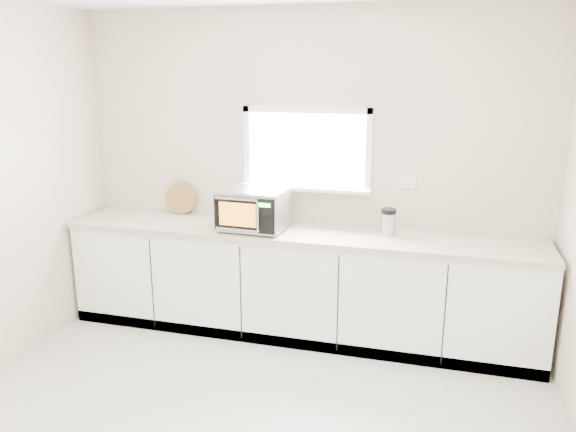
% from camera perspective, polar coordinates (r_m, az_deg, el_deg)
% --- Properties ---
extents(back_wall, '(4.00, 0.17, 2.70)m').
position_cam_1_polar(back_wall, '(4.79, 1.93, 4.63)').
color(back_wall, beige).
rests_on(back_wall, ground).
extents(cabinets, '(3.92, 0.60, 0.88)m').
position_cam_1_polar(cabinets, '(4.77, 0.98, -6.98)').
color(cabinets, white).
rests_on(cabinets, ground).
extents(countertop, '(3.92, 0.64, 0.04)m').
position_cam_1_polar(countertop, '(4.61, 0.98, -1.70)').
color(countertop, beige).
rests_on(countertop, cabinets).
extents(microwave, '(0.54, 0.46, 0.34)m').
position_cam_1_polar(microwave, '(4.58, -3.56, 0.75)').
color(microwave, black).
rests_on(microwave, countertop).
extents(knife_block, '(0.11, 0.23, 0.33)m').
position_cam_1_polar(knife_block, '(4.59, -1.67, 0.33)').
color(knife_block, '#4E2E1C').
rests_on(knife_block, countertop).
extents(cutting_board, '(0.29, 0.07, 0.29)m').
position_cam_1_polar(cutting_board, '(5.19, -10.86, 1.82)').
color(cutting_board, olive).
rests_on(cutting_board, countertop).
extents(coffee_grinder, '(0.13, 0.13, 0.21)m').
position_cam_1_polar(coffee_grinder, '(4.53, 10.14, -0.55)').
color(coffee_grinder, '#B2B5BA').
rests_on(coffee_grinder, countertop).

